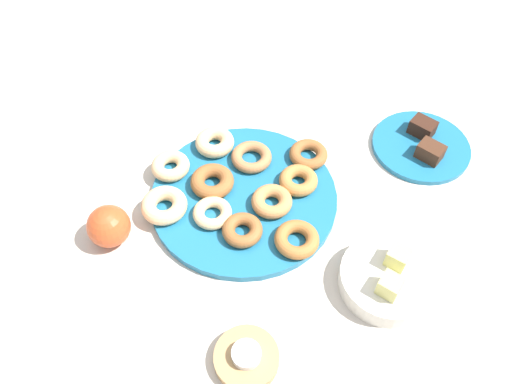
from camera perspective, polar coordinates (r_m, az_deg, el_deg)
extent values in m
plane|color=beige|center=(1.04, -1.37, -0.86)|extent=(2.40, 2.40, 0.00)
cylinder|color=#1E6B93|center=(1.03, -1.38, -0.57)|extent=(0.38, 0.38, 0.02)
torus|color=#B27547|center=(1.07, -0.51, 3.98)|extent=(0.09, 0.09, 0.02)
torus|color=#995B2D|center=(1.03, -4.97, 1.19)|extent=(0.12, 0.12, 0.03)
torus|color=#995B2D|center=(0.96, -1.56, -4.33)|extent=(0.10, 0.10, 0.03)
torus|color=#EABC84|center=(1.10, -4.69, 5.63)|extent=(0.11, 0.11, 0.03)
torus|color=#EABC84|center=(1.07, -9.65, 2.92)|extent=(0.11, 0.11, 0.03)
torus|color=#BC7A3D|center=(1.03, 4.81, 1.32)|extent=(0.10, 0.10, 0.03)
torus|color=#AD6B33|center=(0.95, 4.63, -5.36)|extent=(0.11, 0.11, 0.03)
torus|color=#995B2D|center=(1.08, 5.94, 4.25)|extent=(0.11, 0.11, 0.02)
torus|color=#EABC84|center=(0.98, -4.95, -2.38)|extent=(0.09, 0.09, 0.02)
torus|color=#C6844C|center=(1.00, 1.80, -1.06)|extent=(0.11, 0.11, 0.03)
torus|color=#EABC84|center=(1.00, -10.34, -1.49)|extent=(0.12, 0.12, 0.03)
cylinder|color=#1E6B93|center=(1.18, 18.13, 4.93)|extent=(0.21, 0.21, 0.01)
cube|color=#381E14|center=(1.19, 18.31, 6.95)|extent=(0.04, 0.06, 0.04)
cube|color=#472819|center=(1.14, 19.11, 4.34)|extent=(0.05, 0.06, 0.04)
cylinder|color=tan|center=(0.87, -1.08, -18.28)|extent=(0.11, 0.11, 0.02)
cylinder|color=silver|center=(0.85, -1.10, -17.87)|extent=(0.05, 0.05, 0.01)
cylinder|color=silver|center=(0.94, 14.52, -9.56)|extent=(0.17, 0.17, 0.04)
cube|color=#DBD67A|center=(0.93, 15.76, -7.09)|extent=(0.04, 0.04, 0.04)
cube|color=#DBD67A|center=(0.90, 14.92, -10.21)|extent=(0.04, 0.04, 0.04)
sphere|color=#CC4C23|center=(0.99, -16.31, -3.73)|extent=(0.08, 0.08, 0.08)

